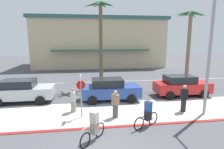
% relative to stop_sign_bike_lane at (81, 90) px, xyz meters
% --- Properties ---
extents(ground_plane, '(80.00, 80.00, 0.00)m').
position_rel_stop_sign_bike_lane_xyz_m(ground_plane, '(0.76, 6.30, -1.68)').
color(ground_plane, '#4C4C51').
extents(sidewalk_strip, '(44.00, 4.00, 0.02)m').
position_rel_stop_sign_bike_lane_xyz_m(sidewalk_strip, '(0.76, 0.50, -1.67)').
color(sidewalk_strip, beige).
rests_on(sidewalk_strip, ground).
extents(curb_paint, '(44.00, 0.24, 0.03)m').
position_rel_stop_sign_bike_lane_xyz_m(curb_paint, '(0.76, -1.50, -1.66)').
color(curb_paint, maroon).
rests_on(curb_paint, ground).
extents(building_backdrop, '(21.91, 11.71, 8.22)m').
position_rel_stop_sign_bike_lane_xyz_m(building_backdrop, '(2.66, 23.45, 2.45)').
color(building_backdrop, beige).
rests_on(building_backdrop, ground).
extents(rail_fence, '(25.59, 0.08, 1.04)m').
position_rel_stop_sign_bike_lane_xyz_m(rail_fence, '(0.76, 4.80, -0.84)').
color(rail_fence, white).
rests_on(rail_fence, ground).
extents(stop_sign_bike_lane, '(0.52, 0.56, 2.56)m').
position_rel_stop_sign_bike_lane_xyz_m(stop_sign_bike_lane, '(0.00, 0.00, 0.00)').
color(stop_sign_bike_lane, gray).
rests_on(stop_sign_bike_lane, ground).
extents(streetlight_curb, '(0.24, 2.54, 7.50)m').
position_rel_stop_sign_bike_lane_xyz_m(streetlight_curb, '(7.55, -0.72, 2.60)').
color(streetlight_curb, '#9EA0A5').
rests_on(streetlight_curb, ground).
extents(palm_tree_2, '(2.92, 2.99, 8.09)m').
position_rel_stop_sign_bike_lane_xyz_m(palm_tree_2, '(1.77, 7.37, 4.08)').
color(palm_tree_2, brown).
rests_on(palm_tree_2, ground).
extents(palm_tree_3, '(3.38, 2.87, 7.36)m').
position_rel_stop_sign_bike_lane_xyz_m(palm_tree_3, '(10.56, 7.03, 3.89)').
color(palm_tree_3, '#846B4C').
rests_on(palm_tree_3, ground).
extents(car_silver_1, '(4.40, 2.02, 1.69)m').
position_rel_stop_sign_bike_lane_xyz_m(car_silver_1, '(-4.42, 3.43, -0.81)').
color(car_silver_1, '#B2B7BC').
rests_on(car_silver_1, ground).
extents(car_blue_2, '(4.40, 2.02, 1.69)m').
position_rel_stop_sign_bike_lane_xyz_m(car_blue_2, '(2.05, 2.89, -0.81)').
color(car_blue_2, '#284793').
rests_on(car_blue_2, ground).
extents(car_red_3, '(4.40, 2.02, 1.69)m').
position_rel_stop_sign_bike_lane_xyz_m(car_red_3, '(8.02, 3.28, -0.81)').
color(car_red_3, red).
rests_on(car_red_3, ground).
extents(cyclist_teal_0, '(1.18, 1.46, 1.50)m').
position_rel_stop_sign_bike_lane_xyz_m(cyclist_teal_0, '(0.61, -2.74, -0.98)').
color(cyclist_teal_0, black).
rests_on(cyclist_teal_0, ground).
extents(cyclist_black_1, '(1.61, 0.96, 1.50)m').
position_rel_stop_sign_bike_lane_xyz_m(cyclist_black_1, '(3.46, -1.68, -0.98)').
color(cyclist_black_1, black).
rests_on(cyclist_black_1, ground).
extents(pedestrian_0, '(0.47, 0.46, 1.67)m').
position_rel_stop_sign_bike_lane_xyz_m(pedestrian_0, '(1.98, -0.31, -0.91)').
color(pedestrian_0, '#4C4C51').
rests_on(pedestrian_0, ground).
extents(pedestrian_1, '(0.33, 0.41, 1.57)m').
position_rel_stop_sign_bike_lane_xyz_m(pedestrian_1, '(-0.54, 0.90, -0.96)').
color(pedestrian_1, gray).
rests_on(pedestrian_1, ground).
extents(pedestrian_2, '(0.41, 0.34, 1.75)m').
position_rel_stop_sign_bike_lane_xyz_m(pedestrian_2, '(6.44, 0.03, -0.86)').
color(pedestrian_2, '#232326').
rests_on(pedestrian_2, ground).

